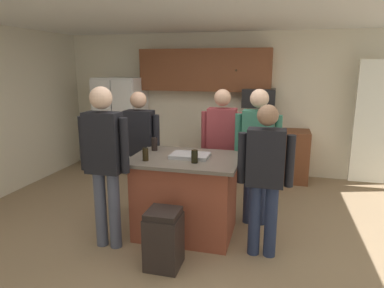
# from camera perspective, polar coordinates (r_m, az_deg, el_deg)

# --- Properties ---
(floor) EXTENTS (7.04, 7.04, 0.00)m
(floor) POSITION_cam_1_polar(r_m,az_deg,el_deg) (4.23, -0.47, -15.26)
(floor) COLOR #937A5B
(floor) RESTS_ON ground
(ceiling) EXTENTS (7.04, 7.04, 0.00)m
(ceiling) POSITION_cam_1_polar(r_m,az_deg,el_deg) (3.78, -0.54, 22.10)
(ceiling) COLOR white
(back_wall) EXTENTS (6.40, 0.10, 2.60)m
(back_wall) POSITION_cam_1_polar(r_m,az_deg,el_deg) (6.51, 5.93, 6.70)
(back_wall) COLOR beige
(back_wall) RESTS_ON ground
(french_door_window_panel) EXTENTS (0.90, 0.06, 2.00)m
(french_door_window_panel) POSITION_cam_1_polar(r_m,az_deg,el_deg) (6.28, 29.44, 3.04)
(french_door_window_panel) COLOR white
(french_door_window_panel) RESTS_ON ground
(cabinet_run_upper) EXTENTS (2.40, 0.38, 0.75)m
(cabinet_run_upper) POSITION_cam_1_polar(r_m,az_deg,el_deg) (6.35, 2.13, 12.26)
(cabinet_run_upper) COLOR brown
(cabinet_run_lower) EXTENTS (1.80, 0.63, 0.90)m
(cabinet_run_lower) POSITION_cam_1_polar(r_m,az_deg,el_deg) (6.29, 10.72, -1.56)
(cabinet_run_lower) COLOR brown
(cabinet_run_lower) RESTS_ON ground
(refrigerator) EXTENTS (0.85, 0.76, 1.79)m
(refrigerator) POSITION_cam_1_polar(r_m,az_deg,el_deg) (6.77, -11.73, 3.26)
(refrigerator) COLOR white
(refrigerator) RESTS_ON ground
(microwave_over_range) EXTENTS (0.56, 0.40, 0.32)m
(microwave_over_range) POSITION_cam_1_polar(r_m,az_deg,el_deg) (6.14, 11.12, 7.56)
(microwave_over_range) COLOR black
(kitchen_island) EXTENTS (1.26, 0.94, 0.96)m
(kitchen_island) POSITION_cam_1_polar(r_m,az_deg,el_deg) (4.13, -1.05, -8.57)
(kitchen_island) COLOR brown
(kitchen_island) RESTS_ON ground
(person_guest_left) EXTENTS (0.57, 0.24, 1.79)m
(person_guest_left) POSITION_cam_1_polar(r_m,az_deg,el_deg) (3.78, -14.44, -2.08)
(person_guest_left) COLOR #4C5166
(person_guest_left) RESTS_ON ground
(person_host_foreground) EXTENTS (0.57, 0.23, 1.73)m
(person_host_foreground) POSITION_cam_1_polar(r_m,az_deg,el_deg) (4.31, 10.86, -0.66)
(person_host_foreground) COLOR #232D4C
(person_host_foreground) RESTS_ON ground
(person_guest_by_door) EXTENTS (0.57, 0.22, 1.70)m
(person_guest_by_door) POSITION_cam_1_polar(r_m,az_deg,el_deg) (4.65, 4.98, 0.30)
(person_guest_by_door) COLOR #383842
(person_guest_by_door) RESTS_ON ground
(person_elder_center) EXTENTS (0.57, 0.22, 1.63)m
(person_elder_center) POSITION_cam_1_polar(r_m,az_deg,el_deg) (3.59, 12.11, -4.58)
(person_elder_center) COLOR #232D4C
(person_elder_center) RESTS_ON ground
(person_guest_right) EXTENTS (0.57, 0.22, 1.67)m
(person_guest_right) POSITION_cam_1_polar(r_m,az_deg,el_deg) (4.68, -8.70, 0.01)
(person_guest_right) COLOR #383842
(person_guest_right) RESTS_ON ground
(glass_pilsner) EXTENTS (0.07, 0.07, 0.14)m
(glass_pilsner) POSITION_cam_1_polar(r_m,az_deg,el_deg) (3.73, 0.43, -2.11)
(glass_pilsner) COLOR black
(glass_pilsner) RESTS_ON kitchen_island
(glass_stout_tall) EXTENTS (0.07, 0.07, 0.17)m
(glass_stout_tall) POSITION_cam_1_polar(r_m,az_deg,el_deg) (4.30, -6.31, -0.00)
(glass_stout_tall) COLOR black
(glass_stout_tall) RESTS_ON kitchen_island
(glass_dark_ale) EXTENTS (0.07, 0.07, 0.14)m
(glass_dark_ale) POSITION_cam_1_polar(r_m,az_deg,el_deg) (3.85, -7.79, -1.74)
(glass_dark_ale) COLOR black
(glass_dark_ale) RESTS_ON kitchen_island
(serving_tray) EXTENTS (0.44, 0.30, 0.04)m
(serving_tray) POSITION_cam_1_polar(r_m,az_deg,el_deg) (3.97, -0.32, -1.94)
(serving_tray) COLOR #B7B7BC
(serving_tray) RESTS_ON kitchen_island
(trash_bin) EXTENTS (0.34, 0.34, 0.61)m
(trash_bin) POSITION_cam_1_polar(r_m,az_deg,el_deg) (3.56, -4.75, -15.56)
(trash_bin) COLOR black
(trash_bin) RESTS_ON ground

